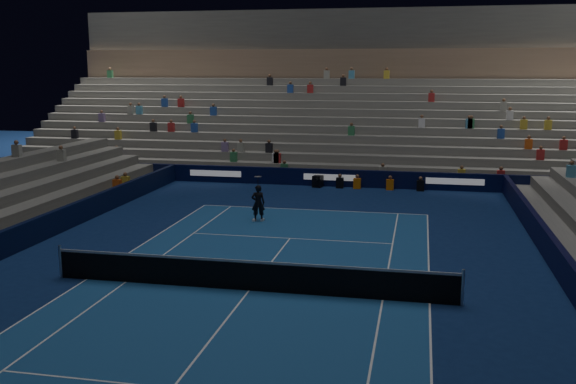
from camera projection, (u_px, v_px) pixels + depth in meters
The scene contains 7 objects.
ground at pixel (249, 291), 20.19m from camera, with size 90.00×90.00×0.00m, color #0D204E.
court_surface at pixel (249, 291), 20.19m from camera, with size 10.97×23.77×0.01m, color navy.
sponsor_barrier_far at pixel (331, 178), 37.89m from camera, with size 44.00×0.25×1.00m, color black.
grandstand_main at pixel (350, 117), 46.39m from camera, with size 44.00×15.20×11.20m.
tennis_net at pixel (249, 275), 20.09m from camera, with size 12.90×0.10×1.10m.
tennis_player at pixel (258, 203), 29.19m from camera, with size 0.60×0.40×1.66m, color black.
broadcast_camera at pixel (318, 181), 37.64m from camera, with size 0.61×1.02×0.67m.
Camera 1 is at (5.06, -18.61, 6.82)m, focal length 40.59 mm.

